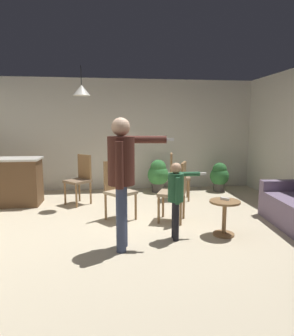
# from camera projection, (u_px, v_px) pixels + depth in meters

# --- Properties ---
(ground) EXTENTS (7.68, 7.68, 0.00)m
(ground) POSITION_uv_depth(u_px,v_px,m) (141.00, 233.00, 4.45)
(ground) COLOR beige
(wall_back) EXTENTS (6.40, 0.10, 2.70)m
(wall_back) POSITION_uv_depth(u_px,v_px,m) (127.00, 135.00, 7.39)
(wall_back) COLOR silver
(wall_back) RESTS_ON ground
(kitchen_counter) EXTENTS (1.26, 0.66, 0.95)m
(kitchen_counter) POSITION_uv_depth(u_px,v_px,m) (9.00, 182.00, 5.94)
(kitchen_counter) COLOR brown
(kitchen_counter) RESTS_ON ground
(side_table_by_couch) EXTENTS (0.44, 0.44, 0.52)m
(side_table_by_couch) POSITION_uv_depth(u_px,v_px,m) (224.00, 214.00, 4.33)
(side_table_by_couch) COLOR olive
(side_table_by_couch) RESTS_ON ground
(person_adult) EXTENTS (0.86, 0.49, 1.70)m
(person_adult) POSITION_uv_depth(u_px,v_px,m) (122.00, 169.00, 3.75)
(person_adult) COLOR #384260
(person_adult) RESTS_ON ground
(person_child) EXTENTS (0.58, 0.32, 1.09)m
(person_child) POSITION_uv_depth(u_px,v_px,m) (176.00, 192.00, 4.13)
(person_child) COLOR black
(person_child) RESTS_ON ground
(dining_chair_by_counter) EXTENTS (0.59, 0.59, 1.00)m
(dining_chair_by_counter) POSITION_uv_depth(u_px,v_px,m) (80.00, 177.00, 6.05)
(dining_chair_by_counter) COLOR olive
(dining_chair_by_counter) RESTS_ON ground
(dining_chair_near_wall) EXTENTS (0.49, 0.49, 1.00)m
(dining_chair_near_wall) POSITION_uv_depth(u_px,v_px,m) (176.00, 174.00, 6.40)
(dining_chair_near_wall) COLOR olive
(dining_chair_near_wall) RESTS_ON ground
(dining_chair_centre_back) EXTENTS (0.59, 0.59, 1.00)m
(dining_chair_centre_back) POSITION_uv_depth(u_px,v_px,m) (118.00, 188.00, 5.06)
(dining_chair_centre_back) COLOR olive
(dining_chair_centre_back) RESTS_ON ground
(dining_chair_spare) EXTENTS (0.55, 0.55, 1.00)m
(dining_chair_spare) POSITION_uv_depth(u_px,v_px,m) (176.00, 189.00, 4.92)
(dining_chair_spare) COLOR olive
(dining_chair_spare) RESTS_ON ground
(potted_plant_corner) EXTENTS (0.45, 0.45, 0.70)m
(potted_plant_corner) POSITION_uv_depth(u_px,v_px,m) (219.00, 175.00, 7.21)
(potted_plant_corner) COLOR #4C4742
(potted_plant_corner) RESTS_ON ground
(potted_plant_by_wall) EXTENTS (0.51, 0.51, 0.78)m
(potted_plant_by_wall) POSITION_uv_depth(u_px,v_px,m) (158.00, 174.00, 7.13)
(potted_plant_by_wall) COLOR #4C4742
(potted_plant_by_wall) RESTS_ON ground
(spare_remote_on_table) EXTENTS (0.12, 0.11, 0.04)m
(spare_remote_on_table) POSITION_uv_depth(u_px,v_px,m) (225.00, 199.00, 4.34)
(spare_remote_on_table) COLOR white
(spare_remote_on_table) RESTS_ON side_table_by_couch
(ceiling_light_pendant) EXTENTS (0.32, 0.32, 0.55)m
(ceiling_light_pendant) POSITION_uv_depth(u_px,v_px,m) (82.00, 90.00, 5.61)
(ceiling_light_pendant) COLOR silver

